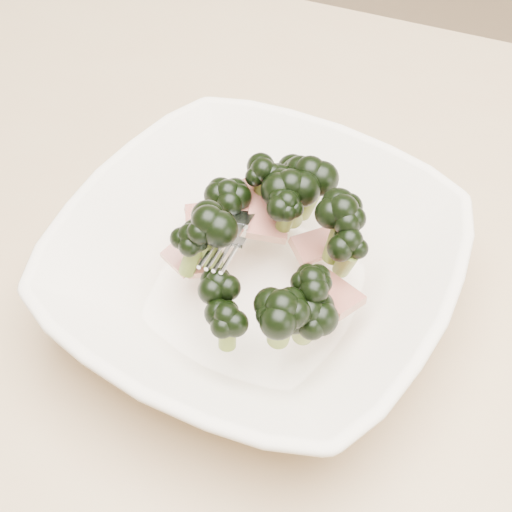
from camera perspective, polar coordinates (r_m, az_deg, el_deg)
name	(u,v)px	position (r m, az deg, el deg)	size (l,w,h in m)	color
dining_table	(373,383)	(0.64, 9.35, -10.02)	(1.20, 0.80, 0.75)	tan
broccoli_dish	(258,264)	(0.53, 0.20, -0.63)	(0.33, 0.33, 0.11)	white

